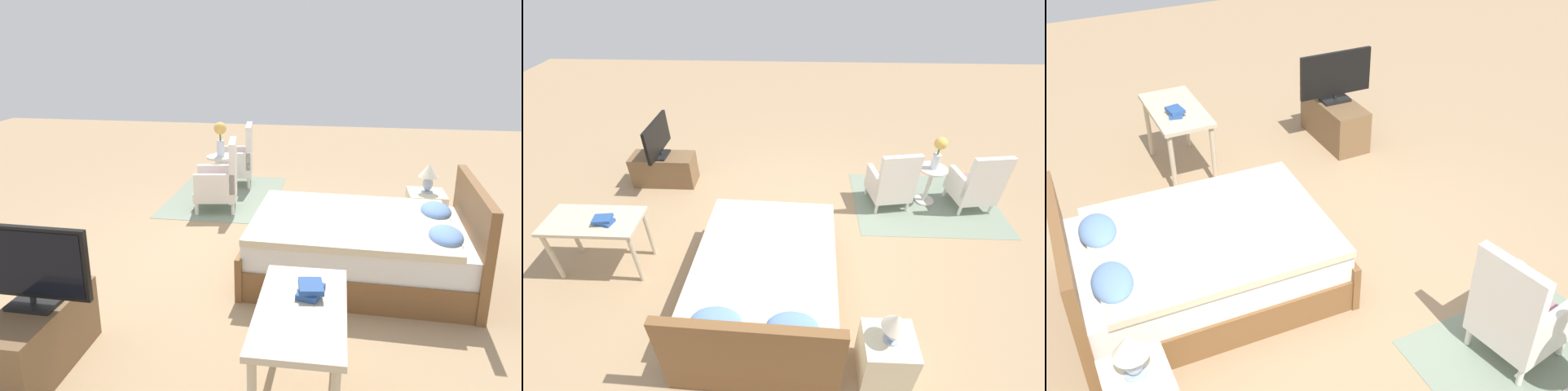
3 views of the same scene
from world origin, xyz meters
The scene contains 13 objects.
ground_plane centered at (0.00, 0.00, 0.00)m, with size 16.00×16.00×0.00m, color #A38460.
floor_rug centered at (-2.07, -0.72, 0.00)m, with size 2.10×1.50×0.01m.
bed centered at (0.17, 1.11, 0.30)m, with size 1.56×2.11×0.96m.
armchair_by_window_left centered at (-2.66, -0.66, 0.38)m, with size 0.61×0.61×0.92m.
armchair_by_window_right centered at (-1.48, -0.66, 0.38)m, with size 0.62×0.62×0.92m.
side_table centered at (-2.07, -0.78, 0.37)m, with size 0.40×0.40×0.58m.
flower_vase centered at (-2.07, -0.78, 0.88)m, with size 0.17×0.17×0.48m.
nightstand centered at (-0.94, 1.84, 0.26)m, with size 0.44×0.41×0.53m.
table_lamp centered at (-0.94, 1.84, 0.74)m, with size 0.22×0.22×0.33m.
tv_stand centered at (1.96, -1.12, 0.24)m, with size 0.96×0.40×0.49m.
tv_flatscreen centered at (1.96, -1.12, 0.79)m, with size 0.21×0.85×0.57m.
vanity_desk centered at (2.09, 0.67, 0.61)m, with size 1.04×0.52×0.72m.
book_stack centered at (1.94, 0.71, 0.76)m, with size 0.24×0.17×0.07m.
Camera 2 is at (-0.13, 3.47, 3.21)m, focal length 24.00 mm.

